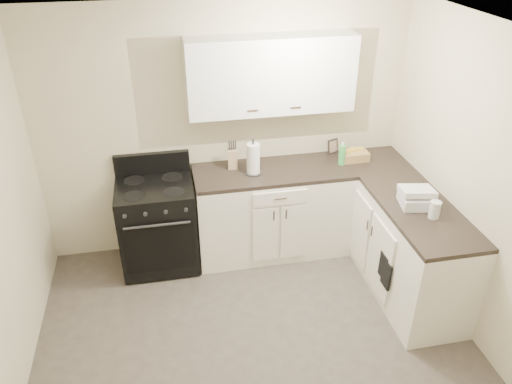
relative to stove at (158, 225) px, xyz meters
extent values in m
plane|color=#473F38|center=(0.73, -1.48, -0.46)|extent=(3.60, 3.60, 0.00)
plane|color=white|center=(0.73, -1.48, 2.04)|extent=(3.60, 3.60, 0.00)
plane|color=beige|center=(0.73, 0.32, 0.79)|extent=(3.60, 0.00, 3.60)
plane|color=beige|center=(2.53, -1.48, 0.79)|extent=(0.00, 3.60, 3.60)
cube|color=white|center=(1.15, 0.02, -0.01)|extent=(1.55, 0.60, 0.90)
cube|color=white|center=(2.23, -0.63, -0.01)|extent=(0.60, 1.90, 0.90)
cube|color=black|center=(1.15, 0.02, 0.46)|extent=(1.55, 0.60, 0.04)
cube|color=black|center=(2.23, -0.63, 0.46)|extent=(0.60, 1.90, 0.04)
cube|color=white|center=(1.15, 0.18, 1.38)|extent=(1.55, 0.30, 0.70)
cube|color=black|center=(0.00, 0.00, 0.00)|extent=(0.73, 0.62, 0.88)
cube|color=#D7AD84|center=(0.77, 0.14, 0.58)|extent=(0.10, 0.09, 0.20)
cylinder|color=white|center=(0.95, 0.00, 0.63)|extent=(0.14, 0.14, 0.30)
cylinder|color=green|center=(1.85, 0.01, 0.58)|extent=(0.07, 0.07, 0.20)
cube|color=black|center=(1.85, 0.28, 0.55)|extent=(0.12, 0.08, 0.15)
cube|color=tan|center=(2.01, 0.08, 0.52)|extent=(0.27, 0.18, 0.09)
cube|color=white|center=(2.21, -0.85, 0.53)|extent=(0.32, 0.30, 0.10)
cylinder|color=silver|center=(2.26, -1.07, 0.56)|extent=(0.10, 0.10, 0.15)
cube|color=black|center=(1.91, -1.10, -0.04)|extent=(0.02, 0.15, 0.26)
cube|color=black|center=(1.91, -1.03, -0.01)|extent=(0.02, 0.14, 0.24)
camera|label=1|loc=(0.14, -4.18, 2.72)|focal=35.00mm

